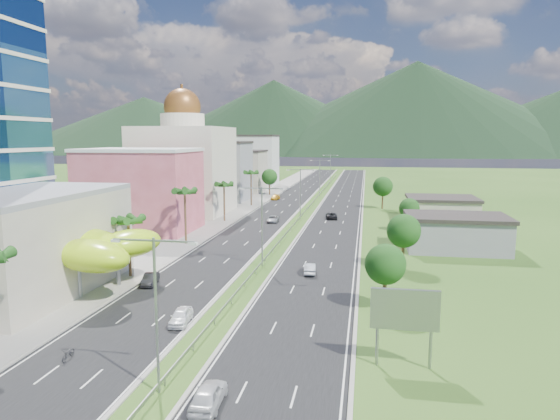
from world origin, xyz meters
The scene contains 37 objects.
ground centered at (0.00, 0.00, 0.00)m, with size 500.00×500.00×0.00m, color #2D5119.
road_left centered at (-7.50, 90.00, 0.02)m, with size 11.00×260.00×0.04m, color black.
road_right centered at (7.50, 90.00, 0.02)m, with size 11.00×260.00×0.04m, color black.
sidewalk_left centered at (-17.00, 90.00, 0.06)m, with size 7.00×260.00×0.12m, color gray.
median_guardrail centered at (0.00, 71.99, 0.62)m, with size 0.10×216.06×0.76m.
streetlight_median_a centered at (0.00, -25.00, 6.75)m, with size 6.04×0.25×11.00m.
streetlight_median_b centered at (0.00, 10.00, 6.75)m, with size 6.04×0.25×11.00m.
streetlight_median_c centered at (0.00, 50.00, 6.75)m, with size 6.04×0.25×11.00m.
streetlight_median_d centered at (0.00, 95.00, 6.75)m, with size 6.04×0.25×11.00m.
streetlight_median_e centered at (0.00, 140.00, 6.75)m, with size 6.04×0.25×11.00m.
lime_canopy centered at (-20.00, -4.00, 4.99)m, with size 18.00×15.00×7.40m.
pink_shophouse centered at (-28.00, 32.00, 7.50)m, with size 20.00×15.00×15.00m, color #BA4C58.
domed_building centered at (-28.00, 55.00, 11.35)m, with size 20.00×20.00×28.70m.
midrise_grey centered at (-27.00, 80.00, 8.00)m, with size 16.00×15.00×16.00m, color gray.
midrise_beige centered at (-27.00, 102.00, 6.50)m, with size 16.00×15.00×13.00m, color #A09684.
midrise_white centered at (-27.00, 125.00, 9.00)m, with size 16.00×15.00×18.00m, color silver.
billboard centered at (17.00, -18.00, 4.42)m, with size 5.20×0.35×6.20m.
shed_near centered at (28.00, 25.00, 2.50)m, with size 15.00×10.00×5.00m, color gray.
shed_far centered at (30.00, 55.00, 2.20)m, with size 14.00×12.00×4.40m, color #A09684.
palm_tree_b centered at (-15.50, 2.00, 7.06)m, with size 3.60×3.60×8.10m.
palm_tree_c centered at (-15.50, 22.00, 8.50)m, with size 3.60×3.60×9.60m.
palm_tree_d centered at (-15.50, 45.00, 7.54)m, with size 3.60×3.60×8.60m.
palm_tree_e centered at (-15.50, 70.00, 8.31)m, with size 3.60×3.60×9.40m.
leafy_tree_lfar centered at (-15.50, 95.00, 5.58)m, with size 4.90×4.90×8.05m.
leafy_tree_ra centered at (16.00, -5.00, 4.78)m, with size 4.20×4.20×6.90m.
leafy_tree_rb centered at (19.00, 12.00, 5.18)m, with size 4.55×4.55×7.47m.
leafy_tree_rc centered at (22.00, 40.00, 4.37)m, with size 3.85×3.85×6.33m.
leafy_tree_rd centered at (18.00, 70.00, 5.58)m, with size 4.90×4.90×8.05m.
mountain_ridge centered at (60.00, 450.00, 0.00)m, with size 860.00×140.00×90.00m, color black, non-canonical shape.
car_white_near_left centered at (-3.20, -12.43, 0.76)m, with size 1.70×4.21×1.44m, color white.
car_dark_left centered at (-11.49, -0.97, 0.71)m, with size 1.43×4.09×1.35m, color black.
car_silver_mid_left centered at (-5.19, 45.64, 0.70)m, with size 2.18×4.73×1.32m, color #989B9F.
car_yellow_far_left centered at (-11.54, 83.30, 0.72)m, with size 1.91×4.69×1.36m, color gold.
car_white_near_right centered at (3.96, -26.16, 0.81)m, with size 1.81×4.49×1.53m, color silver.
car_silver_right centered at (6.89, 7.25, 0.73)m, with size 1.47×4.20×1.38m, color #B1B4B9.
car_dark_far_right centered at (6.58, 52.25, 0.73)m, with size 2.29×4.96×1.38m, color black.
motorcycle centered at (-9.25, -21.32, 0.63)m, with size 0.56×1.84×1.17m, color black.
Camera 1 is at (13.84, -55.59, 17.59)m, focal length 32.00 mm.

